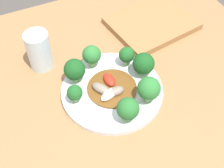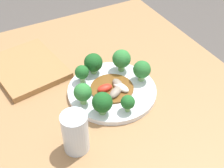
% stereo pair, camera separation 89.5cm
% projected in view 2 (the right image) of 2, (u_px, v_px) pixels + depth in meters
% --- Properties ---
extents(plate, '(0.27, 0.27, 0.02)m').
position_uv_depth(plate, '(112.00, 91.00, 0.95)').
color(plate, silver).
rests_on(plate, table).
extents(broccoli_southeast, '(0.06, 0.06, 0.07)m').
position_uv_depth(broccoli_southeast, '(102.00, 103.00, 0.85)').
color(broccoli_southeast, '#70A356').
rests_on(broccoli_southeast, plate).
extents(broccoli_east, '(0.04, 0.04, 0.05)m').
position_uv_depth(broccoli_east, '(128.00, 102.00, 0.86)').
color(broccoli_east, '#7AAD5B').
rests_on(broccoli_east, plate).
extents(broccoli_northwest, '(0.06, 0.06, 0.08)m').
position_uv_depth(broccoli_northwest, '(122.00, 59.00, 0.99)').
color(broccoli_northwest, '#70A356').
rests_on(broccoli_northwest, plate).
extents(broccoli_southwest, '(0.04, 0.04, 0.06)m').
position_uv_depth(broccoli_southwest, '(82.00, 73.00, 0.95)').
color(broccoli_southwest, '#89B76B').
rests_on(broccoli_southwest, plate).
extents(broccoli_south, '(0.05, 0.05, 0.07)m').
position_uv_depth(broccoli_south, '(83.00, 93.00, 0.88)').
color(broccoli_south, '#7AAD5B').
rests_on(broccoli_south, plate).
extents(broccoli_west, '(0.06, 0.06, 0.07)m').
position_uv_depth(broccoli_west, '(93.00, 63.00, 0.98)').
color(broccoli_west, '#89B76B').
rests_on(broccoli_west, plate).
extents(broccoli_north, '(0.06, 0.06, 0.07)m').
position_uv_depth(broccoli_north, '(142.00, 70.00, 0.95)').
color(broccoli_north, '#89B76B').
rests_on(broccoli_north, plate).
extents(stirfry_center, '(0.13, 0.13, 0.02)m').
position_uv_depth(stirfry_center, '(114.00, 88.00, 0.94)').
color(stirfry_center, brown).
rests_on(stirfry_center, plate).
extents(drinking_glass, '(0.07, 0.07, 0.11)m').
position_uv_depth(drinking_glass, '(75.00, 133.00, 0.76)').
color(drinking_glass, silver).
rests_on(drinking_glass, table).
extents(cutting_board, '(0.28, 0.24, 0.02)m').
position_uv_depth(cutting_board, '(27.00, 67.00, 1.04)').
color(cutting_board, olive).
rests_on(cutting_board, table).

